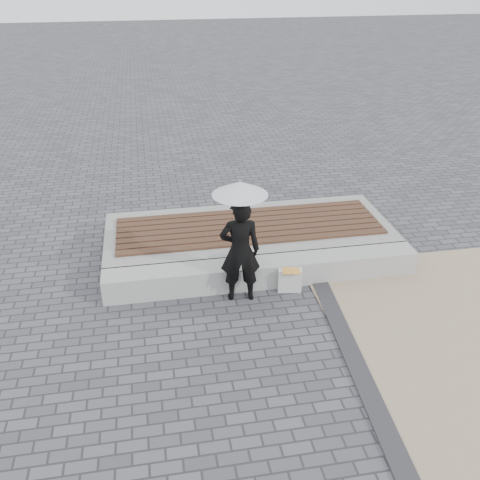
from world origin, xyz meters
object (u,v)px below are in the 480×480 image
Objects in this scene: woman at (240,251)px; parasol at (240,188)px; handbag at (241,256)px; canvas_tote at (290,280)px; seating_ledge at (264,272)px.

parasol is (-0.00, 0.00, 0.99)m from woman.
handbag is 0.82× the size of canvas_tote.
seating_ledge is at bearing -19.64° from handbag.
seating_ledge reaches higher than canvas_tote.
handbag reaches higher than canvas_tote.
seating_ledge is 3.05× the size of woman.
canvas_tote is at bearing -40.09° from seating_ledge.
parasol is at bearing 5.01° from woman.
seating_ledge is 4.99× the size of parasol.
woman is at bearing -115.11° from handbag.
handbag is (0.08, 0.39, -0.31)m from woman.
woman reaches higher than handbag.
parasol is 2.62× the size of canvas_tote.
handbag is at bearing -96.49° from woman.
woman is 1.01m from canvas_tote.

